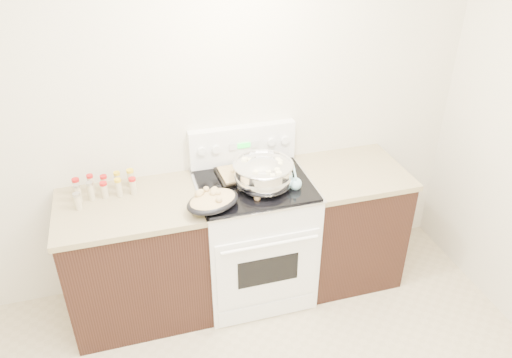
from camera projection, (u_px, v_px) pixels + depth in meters
name	position (u px, v px, depth m)	size (l,w,h in m)	color
room_shell	(268.00, 217.00, 1.70)	(4.10, 3.60, 2.75)	beige
counter_left	(137.00, 259.00, 3.41)	(0.93, 0.67, 0.92)	black
counter_right	(346.00, 222.00, 3.78)	(0.73, 0.67, 0.92)	black
kitchen_range	(254.00, 236.00, 3.58)	(0.78, 0.73, 1.22)	white
mixing_bowl	(263.00, 175.00, 3.25)	(0.45, 0.45, 0.23)	silver
roasting_pan	(213.00, 200.00, 3.07)	(0.42, 0.36, 0.11)	black
baking_sheet	(246.00, 172.00, 3.43)	(0.40, 0.29, 0.06)	black
wooden_spoon	(257.00, 195.00, 3.20)	(0.09, 0.24, 0.04)	tan
blue_ladle	(295.00, 183.00, 3.28)	(0.12, 0.28, 0.11)	#9AD6E5
spice_jars	(103.00, 187.00, 3.22)	(0.40, 0.23, 0.13)	#BFB28C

